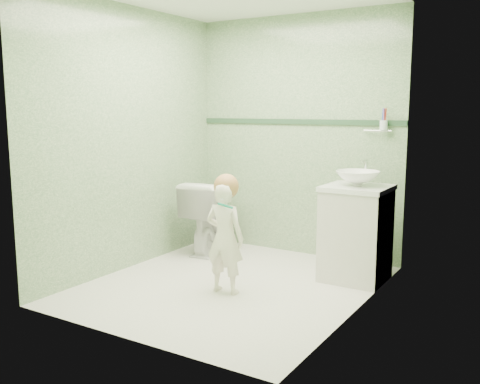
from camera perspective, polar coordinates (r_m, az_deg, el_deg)
The scene contains 12 objects.
ground at distance 4.58m, azimuth -1.00°, elevation -9.93°, with size 2.50×2.50×0.00m, color beige.
room_shell at distance 4.34m, azimuth -1.04°, elevation 5.22°, with size 2.50×2.54×2.40m.
trim_stripe at distance 5.42m, azimuth 6.08°, elevation 7.51°, with size 2.20×0.02×0.05m, color #29492F.
vanity at distance 4.73m, azimuth 12.30°, elevation -4.50°, with size 0.52×0.50×0.80m, color beige.
counter at distance 4.65m, azimuth 12.46°, elevation 0.42°, with size 0.54×0.52×0.04m, color white.
basin at distance 4.64m, azimuth 12.50°, elevation 1.45°, with size 0.37×0.37×0.13m, color white.
faucet at distance 4.80m, azimuth 13.26°, elevation 2.63°, with size 0.03×0.13×0.18m.
cup_holder at distance 5.05m, azimuth 15.06°, elevation 6.95°, with size 0.26×0.07×0.21m.
toilet at distance 5.52m, azimuth -3.02°, elevation -2.63°, with size 0.42×0.74×0.75m, color white.
toddler at distance 4.29m, azimuth -1.64°, elevation -4.95°, with size 0.33×0.22×0.90m, color white.
hair_cap at distance 4.23m, azimuth -1.48°, elevation 0.61°, with size 0.20×0.20×0.20m, color #AE7843.
teal_toothbrush at distance 4.09m, azimuth -1.61°, elevation -1.40°, with size 0.11×0.13×0.08m.
Camera 1 is at (2.33, -3.65, 1.49)m, focal length 39.84 mm.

